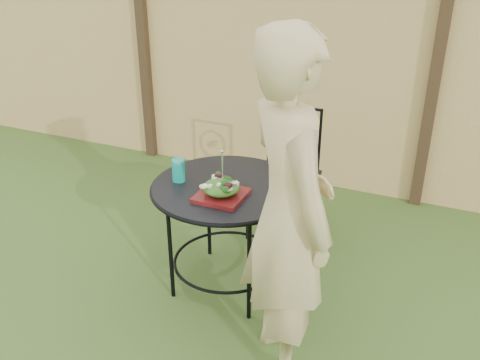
% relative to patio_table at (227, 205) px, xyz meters
% --- Properties ---
extents(ground, '(60.00, 60.00, 0.00)m').
position_rel_patio_table_xyz_m(ground, '(-0.30, -0.50, -0.59)').
color(ground, '#2C4516').
rests_on(ground, ground).
extents(fence, '(8.00, 0.12, 1.90)m').
position_rel_patio_table_xyz_m(fence, '(-0.30, 1.69, 0.36)').
color(fence, '#EBC774').
rests_on(fence, ground).
extents(patio_table, '(0.92, 0.92, 0.72)m').
position_rel_patio_table_xyz_m(patio_table, '(0.00, 0.00, 0.00)').
color(patio_table, black).
rests_on(patio_table, ground).
extents(patio_chair, '(0.46, 0.46, 0.95)m').
position_rel_patio_table_xyz_m(patio_chair, '(0.11, 0.81, -0.08)').
color(patio_chair, black).
rests_on(patio_chair, ground).
extents(diner, '(0.76, 0.78, 1.81)m').
position_rel_patio_table_xyz_m(diner, '(0.56, -0.49, 0.32)').
color(diner, tan).
rests_on(diner, ground).
extents(salad_plate, '(0.27, 0.27, 0.02)m').
position_rel_patio_table_xyz_m(salad_plate, '(0.04, -0.15, 0.15)').
color(salad_plate, '#441009').
rests_on(salad_plate, patio_table).
extents(salad, '(0.21, 0.21, 0.08)m').
position_rel_patio_table_xyz_m(salad, '(0.04, -0.15, 0.20)').
color(salad, '#235614').
rests_on(salad, salad_plate).
extents(fork, '(0.01, 0.01, 0.18)m').
position_rel_patio_table_xyz_m(fork, '(0.05, -0.15, 0.33)').
color(fork, silver).
rests_on(fork, salad).
extents(drinking_glass, '(0.08, 0.08, 0.14)m').
position_rel_patio_table_xyz_m(drinking_glass, '(-0.29, -0.06, 0.21)').
color(drinking_glass, '#0EA793').
rests_on(drinking_glass, patio_table).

